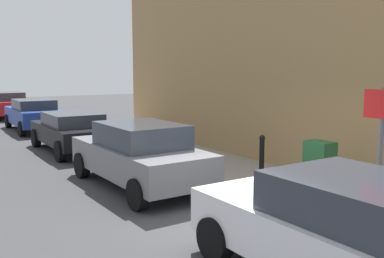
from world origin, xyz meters
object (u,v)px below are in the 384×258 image
car_black (72,131)px  car_blue (34,114)px  car_white (348,232)px  bollard_near_cabinet (262,155)px  car_red (8,105)px  utility_cabinet (319,172)px  car_grey (139,154)px  street_sign (380,140)px

car_black → car_blue: bearing=-0.9°
car_white → bollard_near_cabinet: bearing=-30.6°
car_red → utility_cabinet: car_red is taller
car_grey → street_sign: size_ratio=1.86×
car_grey → bollard_near_cabinet: 2.89m
car_black → utility_cabinet: 8.77m
car_blue → utility_cabinet: size_ratio=3.78×
utility_cabinet → car_black: bearing=105.9°
utility_cabinet → street_sign: size_ratio=0.50×
car_grey → bollard_near_cabinet: bearing=-119.2°
car_grey → utility_cabinet: 4.02m
car_red → street_sign: bearing=-177.1°
car_grey → utility_cabinet: (2.45, -3.18, -0.10)m
street_sign → car_blue: bearing=95.2°
car_black → utility_cabinet: bearing=-164.1°
car_grey → car_red: 17.25m
utility_cabinet → bollard_near_cabinet: (0.10, 1.83, 0.02)m
car_blue → street_sign: size_ratio=1.89×
car_blue → street_sign: (1.47, -16.18, 0.91)m
car_red → car_white: bearing=178.9°
car_grey → car_blue: size_ratio=0.98×
utility_cabinet → street_sign: (-0.85, -1.87, 0.98)m
car_red → street_sign: (1.49, -22.31, 0.89)m
car_black → bollard_near_cabinet: 7.06m
car_black → street_sign: bearing=-171.4°
bollard_near_cabinet → car_blue: bearing=100.9°
car_grey → car_blue: 11.13m
car_grey → bollard_near_cabinet: car_grey is taller
utility_cabinet → street_sign: 2.28m
car_white → bollard_near_cabinet: size_ratio=4.04×
car_black → car_red: size_ratio=1.03×
car_black → utility_cabinet: (2.40, -8.43, -0.02)m
car_grey → car_black: 5.25m
car_blue → car_red: 6.13m
car_white → car_red: (0.08, 22.99, 0.02)m
car_white → street_sign: street_sign is taller
car_white → street_sign: size_ratio=1.83×
bollard_near_cabinet → car_red: bearing=97.5°
car_red → street_sign: street_sign is taller
car_black → bollard_near_cabinet: bearing=-159.3°
car_blue → car_black: bearing=179.6°
car_black → car_blue: 5.88m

